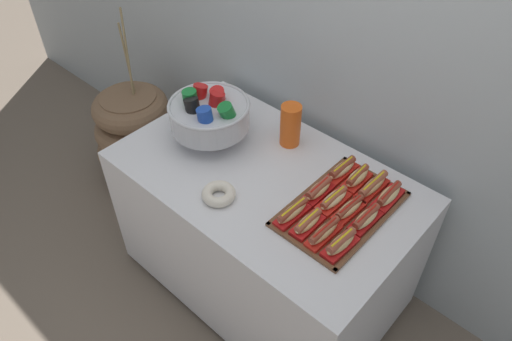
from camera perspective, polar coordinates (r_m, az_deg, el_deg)
The scene contains 20 objects.
ground_plane at distance 2.65m, azimuth 0.89°, elevation -12.88°, with size 10.00×10.00×0.00m, color #7A6B5B.
back_wall at distance 2.10m, azimuth 10.94°, elevation 17.05°, with size 6.00×0.10×2.60m, color #B2BCC1.
buffet_table at distance 2.32m, azimuth 1.00°, elevation -7.19°, with size 1.31×0.80×0.78m.
floor_vase at distance 3.08m, azimuth -13.94°, elevation 3.59°, with size 0.51×0.51×1.12m.
serving_tray at distance 1.93m, azimuth 10.01°, elevation -4.54°, with size 0.33×0.53×0.01m.
hot_dog_0 at distance 1.86m, azimuth 4.37°, elevation -4.97°, with size 0.06×0.17×0.06m.
hot_dog_1 at distance 1.83m, azimuth 6.19°, elevation -6.20°, with size 0.06×0.15×0.06m.
hot_dog_2 at distance 1.80m, azimuth 8.08°, elevation -7.33°, with size 0.06×0.17×0.06m.
hot_dog_3 at distance 1.78m, azimuth 10.03°, elevation -8.53°, with size 0.07×0.16×0.07m.
hot_dog_4 at distance 1.95m, azimuth 7.44°, elevation -2.32°, with size 0.07×0.16×0.06m.
hot_dog_5 at distance 1.93m, azimuth 9.21°, elevation -3.43°, with size 0.07×0.17×0.06m.
hot_dog_6 at distance 1.90m, azimuth 11.04°, elevation -4.51°, with size 0.07×0.17×0.06m.
hot_dog_7 at distance 1.88m, azimuth 12.92°, elevation -5.60°, with size 0.07×0.16×0.06m.
hot_dog_8 at distance 2.06m, azimuth 10.21°, elevation 0.13°, with size 0.07×0.17×0.06m.
hot_dog_9 at distance 2.03m, azimuth 11.93°, elevation -0.85°, with size 0.07×0.16×0.06m.
hot_dog_10 at distance 2.01m, azimuth 13.70°, elevation -1.82°, with size 0.07×0.18×0.06m.
hot_dog_11 at distance 1.99m, azimuth 15.49°, elevation -2.91°, with size 0.07×0.17×0.06m.
punch_bowl at distance 2.16m, azimuth -5.59°, elevation 6.73°, with size 0.37×0.37×0.25m.
cup_stack at distance 2.15m, azimuth 4.12°, elevation 5.41°, with size 0.09×0.09×0.20m.
donut at distance 1.95m, azimuth -4.46°, elevation -2.79°, with size 0.14×0.14×0.04m.
Camera 1 is at (0.97, -1.13, 2.20)m, focal length 33.64 mm.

